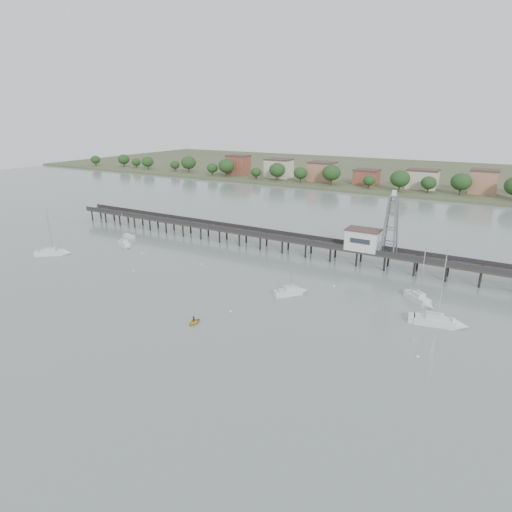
{
  "coord_description": "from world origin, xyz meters",
  "views": [
    {
      "loc": [
        53.44,
        -42.3,
        36.31
      ],
      "look_at": [
        4.5,
        42.0,
        4.0
      ],
      "focal_mm": 30.0,
      "sensor_mm": 36.0,
      "label": 1
    }
  ],
  "objects": [
    {
      "name": "far_shore",
      "position": [
        0.36,
        239.58,
        0.95
      ],
      "size": [
        500.0,
        170.0,
        10.4
      ],
      "color": "#475133",
      "rests_on": "ground"
    },
    {
      "name": "sailboat_c",
      "position": [
        18.35,
        34.08,
        0.65
      ],
      "size": [
        6.07,
        6.75,
        11.76
      ],
      "rotation": [
        0.0,
        0.0,
        0.88
      ],
      "color": "silver",
      "rests_on": "ground"
    },
    {
      "name": "sailboat_a",
      "position": [
        -49.03,
        26.1,
        0.64
      ],
      "size": [
        8.31,
        7.24,
        14.14
      ],
      "rotation": [
        0.0,
        0.0,
        0.66
      ],
      "color": "silver",
      "rests_on": "ground"
    },
    {
      "name": "mooring_buoys",
      "position": [
        3.37,
        31.57,
        0.08
      ],
      "size": [
        76.38,
        22.87,
        0.39
      ],
      "color": "beige",
      "rests_on": "ground"
    },
    {
      "name": "yellow_dinghy",
      "position": [
        8.25,
        12.88,
        0.0
      ],
      "size": [
        2.04,
        0.63,
        2.84
      ],
      "primitive_type": "imported",
      "rotation": [
        0.0,
        0.0,
        0.02
      ],
      "color": "yellow",
      "rests_on": "ground"
    },
    {
      "name": "lattice_tower",
      "position": [
        31.5,
        60.0,
        11.1
      ],
      "size": [
        3.2,
        3.2,
        15.5
      ],
      "color": "slate",
      "rests_on": "ground"
    },
    {
      "name": "sailboat_b",
      "position": [
        -38.4,
        40.81,
        0.66
      ],
      "size": [
        6.28,
        3.69,
        10.19
      ],
      "rotation": [
        0.0,
        0.0,
        -0.34
      ],
      "color": "silver",
      "rests_on": "ground"
    },
    {
      "name": "pier_building",
      "position": [
        25.0,
        60.0,
        6.67
      ],
      "size": [
        8.4,
        5.4,
        5.3
      ],
      "color": "silver",
      "rests_on": "ground"
    },
    {
      "name": "white_tender",
      "position": [
        -44.66,
        48.09,
        0.46
      ],
      "size": [
        3.88,
        1.68,
        1.5
      ],
      "rotation": [
        0.0,
        0.0,
        -0.02
      ],
      "color": "silver",
      "rests_on": "ground"
    },
    {
      "name": "pier",
      "position": [
        0.0,
        60.0,
        3.79
      ],
      "size": [
        150.0,
        5.0,
        5.5
      ],
      "color": "#2D2823",
      "rests_on": "ground"
    },
    {
      "name": "sailboat_e",
      "position": [
        42.67,
        42.79,
        0.65
      ],
      "size": [
        6.89,
        6.31,
        12.07
      ],
      "rotation": [
        0.0,
        0.0,
        -0.71
      ],
      "color": "silver",
      "rests_on": "ground"
    },
    {
      "name": "dinghy_occupant",
      "position": [
        8.25,
        12.88,
        0.0
      ],
      "size": [
        0.8,
        1.33,
        0.3
      ],
      "primitive_type": "imported",
      "rotation": [
        0.0,
        0.0,
        3.44
      ],
      "color": "black",
      "rests_on": "ground"
    },
    {
      "name": "ground_plane",
      "position": [
        0.0,
        0.0,
        0.0
      ],
      "size": [
        500.0,
        500.0,
        0.0
      ],
      "primitive_type": "plane",
      "color": "gray",
      "rests_on": "ground"
    },
    {
      "name": "sailboat_d",
      "position": [
        47.94,
        34.75,
        0.63
      ],
      "size": [
        9.71,
        4.38,
        15.36
      ],
      "rotation": [
        0.0,
        0.0,
        0.18
      ],
      "color": "silver",
      "rests_on": "ground"
    }
  ]
}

